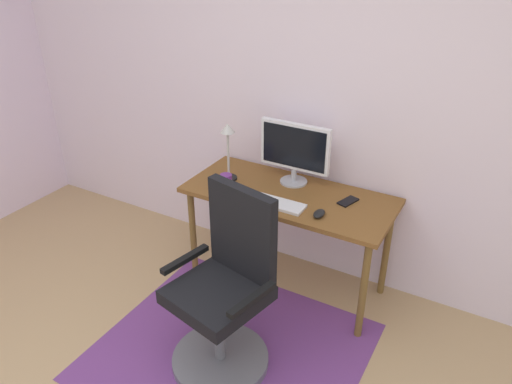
# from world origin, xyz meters

# --- Properties ---
(wall_back) EXTENTS (6.00, 0.10, 2.60)m
(wall_back) POSITION_xyz_m (0.00, 2.20, 1.30)
(wall_back) COLOR silver
(wall_back) RESTS_ON ground
(area_rug) EXTENTS (1.48, 1.32, 0.01)m
(area_rug) POSITION_xyz_m (-0.04, 1.11, 0.00)
(area_rug) COLOR #713B7E
(area_rug) RESTS_ON ground
(desk) EXTENTS (1.33, 0.59, 0.72)m
(desk) POSITION_xyz_m (-0.03, 1.84, 0.64)
(desk) COLOR brown
(desk) RESTS_ON ground
(monitor) EXTENTS (0.47, 0.18, 0.41)m
(monitor) POSITION_xyz_m (-0.07, 1.99, 0.96)
(monitor) COLOR #B2B2B7
(monitor) RESTS_ON desk
(keyboard) EXTENTS (0.43, 0.13, 0.02)m
(keyboard) POSITION_xyz_m (-0.07, 1.67, 0.73)
(keyboard) COLOR white
(keyboard) RESTS_ON desk
(computer_mouse) EXTENTS (0.06, 0.10, 0.03)m
(computer_mouse) POSITION_xyz_m (0.25, 1.67, 0.74)
(computer_mouse) COLOR black
(computer_mouse) RESTS_ON desk
(coffee_cup) EXTENTS (0.08, 0.08, 0.10)m
(coffee_cup) POSITION_xyz_m (-0.41, 1.69, 0.77)
(coffee_cup) COLOR #6B2B81
(coffee_cup) RESTS_ON desk
(cell_phone) EXTENTS (0.11, 0.15, 0.01)m
(cell_phone) POSITION_xyz_m (0.34, 1.91, 0.72)
(cell_phone) COLOR black
(cell_phone) RESTS_ON desk
(desk_lamp) EXTENTS (0.11, 0.11, 0.39)m
(desk_lamp) POSITION_xyz_m (-0.47, 1.82, 0.98)
(desk_lamp) COLOR black
(desk_lamp) RESTS_ON desk
(office_chair) EXTENTS (0.59, 0.55, 1.06)m
(office_chair) POSITION_xyz_m (-0.02, 1.06, 0.43)
(office_chair) COLOR slate
(office_chair) RESTS_ON ground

